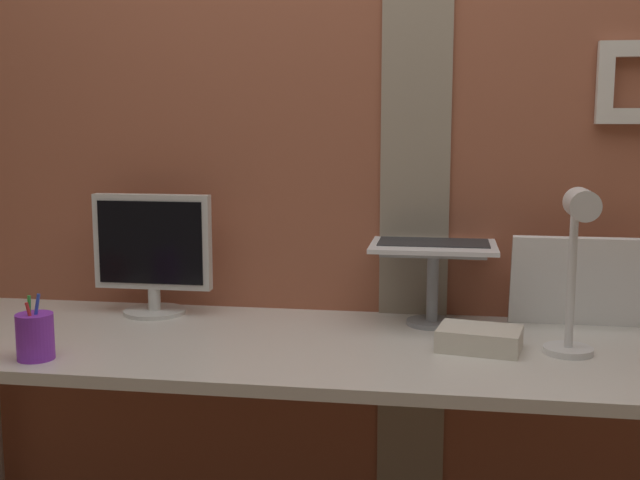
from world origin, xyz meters
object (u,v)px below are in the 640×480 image
(monitor, at_px, (153,249))
(whiteboard_panel, at_px, (578,282))
(pen_cup, at_px, (35,336))
(desk_lamp, at_px, (577,254))
(laptop, at_px, (434,226))

(monitor, relative_size, whiteboard_panel, 0.97)
(whiteboard_panel, xyz_separation_m, pen_cup, (-1.32, -0.50, -0.07))
(whiteboard_panel, relative_size, desk_lamp, 0.88)
(whiteboard_panel, distance_m, pen_cup, 1.41)
(whiteboard_panel, height_order, pen_cup, whiteboard_panel)
(monitor, xyz_separation_m, whiteboard_panel, (1.20, 0.03, -0.06))
(pen_cup, bearing_deg, whiteboard_panel, 20.92)
(laptop, bearing_deg, monitor, -174.83)
(whiteboard_panel, bearing_deg, laptop, 174.42)
(desk_lamp, bearing_deg, whiteboard_panel, 79.34)
(monitor, distance_m, pen_cup, 0.50)
(laptop, relative_size, pen_cup, 2.14)
(monitor, relative_size, laptop, 1.03)
(monitor, bearing_deg, desk_lamp, -13.61)
(whiteboard_panel, distance_m, desk_lamp, 0.34)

